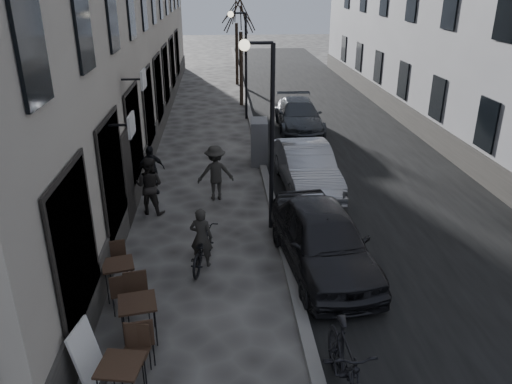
{
  "coord_description": "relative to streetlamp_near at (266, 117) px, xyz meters",
  "views": [
    {
      "loc": [
        -1.35,
        -6.45,
        6.39
      ],
      "look_at": [
        -0.54,
        4.32,
        1.8
      ],
      "focal_mm": 35.0,
      "sensor_mm": 36.0,
      "label": 1
    }
  ],
  "objects": [
    {
      "name": "kerb",
      "position": [
        0.37,
        10.0,
        -3.1
      ],
      "size": [
        0.25,
        60.0,
        0.12
      ],
      "primitive_type": "cube",
      "color": "slate",
      "rests_on": "ground"
    },
    {
      "name": "pedestrian_near",
      "position": [
        -3.28,
        1.22,
        -2.29
      ],
      "size": [
        1.0,
        0.88,
        1.74
      ],
      "primitive_type": "imported",
      "rotation": [
        0.0,
        0.0,
        2.84
      ],
      "color": "black",
      "rests_on": "ground"
    },
    {
      "name": "tree_near",
      "position": [
        0.07,
        15.0,
        1.5
      ],
      "size": [
        2.4,
        2.4,
        5.7
      ],
      "color": "black",
      "rests_on": "ground"
    },
    {
      "name": "bistro_set_a",
      "position": [
        -2.85,
        -6.14,
        -2.66
      ],
      "size": [
        0.78,
        1.7,
        0.98
      ],
      "rotation": [
        0.0,
        0.0,
        -0.17
      ],
      "color": "#322216",
      "rests_on": "ground"
    },
    {
      "name": "car_far",
      "position": [
        2.44,
        9.69,
        -2.47
      ],
      "size": [
        2.05,
        4.81,
        1.38
      ],
      "primitive_type": "imported",
      "rotation": [
        0.0,
        0.0,
        -0.02
      ],
      "color": "#383C42",
      "rests_on": "ground"
    },
    {
      "name": "bicycle",
      "position": [
        -1.69,
        -1.88,
        -2.7
      ],
      "size": [
        0.96,
        1.84,
        0.92
      ],
      "primitive_type": "imported",
      "rotation": [
        0.0,
        0.0,
        2.93
      ],
      "color": "black",
      "rests_on": "ground"
    },
    {
      "name": "cyclist_rider",
      "position": [
        -1.69,
        -1.88,
        -2.41
      ],
      "size": [
        0.61,
        0.47,
        1.5
      ],
      "primitive_type": "imported",
      "rotation": [
        0.0,
        0.0,
        2.93
      ],
      "color": "#262421",
      "rests_on": "ground"
    },
    {
      "name": "bistro_set_b",
      "position": [
        -2.82,
        -4.53,
        -2.64
      ],
      "size": [
        0.81,
        1.76,
        1.01
      ],
      "rotation": [
        0.0,
        0.0,
        0.19
      ],
      "color": "#322216",
      "rests_on": "ground"
    },
    {
      "name": "streetlamp_near",
      "position": [
        0.0,
        0.0,
        0.0
      ],
      "size": [
        0.9,
        0.28,
        5.09
      ],
      "color": "black",
      "rests_on": "ground"
    },
    {
      "name": "bistro_set_c",
      "position": [
        -3.45,
        -3.01,
        -2.67
      ],
      "size": [
        0.81,
        1.65,
        0.94
      ],
      "rotation": [
        0.0,
        0.0,
        0.24
      ],
      "color": "#322216",
      "rests_on": "ground"
    },
    {
      "name": "pedestrian_mid",
      "position": [
        -1.35,
        2.1,
        -2.28
      ],
      "size": [
        1.21,
        0.79,
        1.76
      ],
      "primitive_type": "imported",
      "rotation": [
        0.0,
        0.0,
        3.26
      ],
      "color": "#292724",
      "rests_on": "ground"
    },
    {
      "name": "streetlamp_far",
      "position": [
        0.0,
        12.0,
        0.0
      ],
      "size": [
        0.9,
        0.28,
        5.09
      ],
      "color": "black",
      "rests_on": "ground"
    },
    {
      "name": "moped",
      "position": [
        0.72,
        -6.32,
        -2.48
      ],
      "size": [
        0.67,
        2.26,
        1.36
      ],
      "primitive_type": "imported",
      "rotation": [
        0.0,
        0.0,
        0.01
      ],
      "color": "black",
      "rests_on": "ground"
    },
    {
      "name": "car_mid",
      "position": [
        1.63,
        2.79,
        -2.42
      ],
      "size": [
        1.77,
        4.54,
        1.47
      ],
      "primitive_type": "imported",
      "rotation": [
        0.0,
        0.0,
        0.05
      ],
      "color": "gray",
      "rests_on": "ground"
    },
    {
      "name": "sign_board",
      "position": [
        -3.49,
        -5.66,
        -2.68
      ],
      "size": [
        0.53,
        0.74,
        1.18
      ],
      "rotation": [
        0.0,
        0.0,
        -0.21
      ],
      "color": "black",
      "rests_on": "ground"
    },
    {
      "name": "pedestrian_far",
      "position": [
        -3.43,
        2.7,
        -2.36
      ],
      "size": [
        1.02,
        0.78,
        1.61
      ],
      "primitive_type": "imported",
      "rotation": [
        0.0,
        0.0,
        0.47
      ],
      "color": "black",
      "rests_on": "ground"
    },
    {
      "name": "utility_cabinet",
      "position": [
        0.27,
        5.37,
        -2.33
      ],
      "size": [
        0.67,
        1.14,
        1.66
      ],
      "primitive_type": "cube",
      "rotation": [
        0.0,
        0.0,
        -0.06
      ],
      "color": "#59595B",
      "rests_on": "ground"
    },
    {
      "name": "car_near",
      "position": [
        1.17,
        -2.23,
        -2.38
      ],
      "size": [
        2.29,
        4.74,
        1.56
      ],
      "primitive_type": "imported",
      "rotation": [
        0.0,
        0.0,
        0.1
      ],
      "color": "black",
      "rests_on": "ground"
    },
    {
      "name": "tree_far",
      "position": [
        0.07,
        21.0,
        1.5
      ],
      "size": [
        2.4,
        2.4,
        5.7
      ],
      "color": "black",
      "rests_on": "ground"
    },
    {
      "name": "road",
      "position": [
        4.02,
        10.0,
        -3.16
      ],
      "size": [
        7.3,
        60.0,
        0.0
      ],
      "primitive_type": "cube",
      "color": "black",
      "rests_on": "ground"
    }
  ]
}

